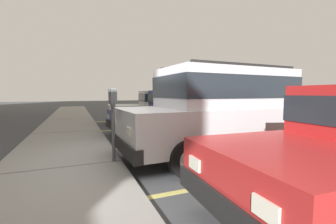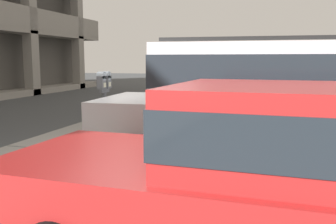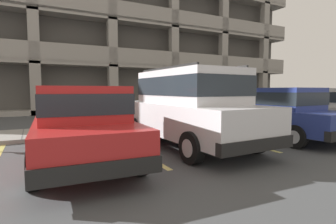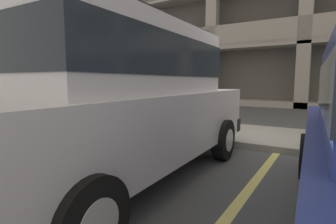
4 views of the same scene
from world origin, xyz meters
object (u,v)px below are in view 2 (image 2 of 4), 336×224
Objects in this scene: parking_meter_near at (104,93)px; red_sedan at (277,177)px; blue_coupe at (283,91)px; silver_suv at (254,103)px; dark_hatchback at (270,100)px.

red_sedan is at bearing -135.14° from parking_meter_near.
red_sedan is 8.73m from blue_coupe.
silver_suv reaches higher than dark_hatchback.
parking_meter_near is (2.86, 2.84, 0.36)m from red_sedan.
parking_meter_near is (-2.91, 2.69, 0.36)m from dark_hatchback.
red_sedan and blue_coupe have the same top height.
red_sedan is at bearing -176.93° from blue_coupe.
parking_meter_near is at bearing 47.41° from red_sedan.
parking_meter_near is at bearing 156.98° from blue_coupe.
dark_hatchback is 3.98m from parking_meter_near.
silver_suv is at bearing 9.61° from red_sedan.
dark_hatchback is 3.22× the size of parking_meter_near.
blue_coupe reaches higher than parking_meter_near.
dark_hatchback reaches higher than parking_meter_near.
dark_hatchback is 0.99× the size of blue_coupe.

